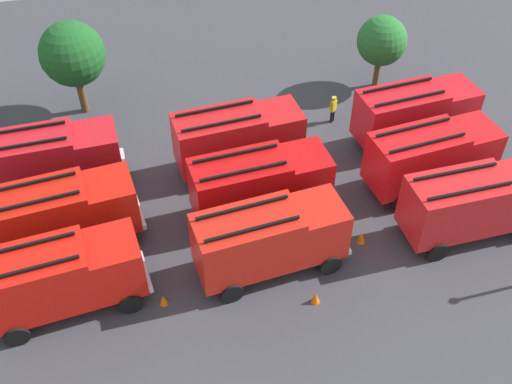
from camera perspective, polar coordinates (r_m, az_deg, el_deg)
name	(u,v)px	position (r m, az deg, el deg)	size (l,w,h in m)	color
ground_plane	(256,211)	(31.60, 0.00, -1.84)	(56.84, 56.84, 0.00)	#38383D
fire_truck_0	(59,277)	(27.29, -18.35, -7.69)	(7.46, 3.52, 3.88)	red
fire_truck_1	(269,238)	(27.39, 1.29, -4.40)	(7.45, 3.48, 3.88)	red
fire_truck_2	(474,202)	(30.88, 20.15, -0.95)	(7.32, 3.05, 3.88)	red
fire_truck_3	(61,213)	(29.97, -18.14, -1.91)	(7.46, 3.52, 3.88)	red
fire_truck_4	(260,183)	(30.00, 0.38, 0.85)	(7.41, 3.33, 3.88)	red
fire_truck_5	(432,156)	(32.97, 16.47, 3.36)	(7.46, 3.53, 3.88)	red
fire_truck_6	(51,158)	(33.26, -19.01, 3.07)	(7.34, 3.13, 3.88)	red
fire_truck_7	(238,137)	(32.89, -1.76, 5.31)	(7.42, 3.38, 3.88)	red
fire_truck_8	(415,113)	(35.87, 14.98, 7.35)	(7.44, 3.44, 3.88)	red
firefighter_1	(333,108)	(37.31, 7.40, 7.98)	(0.48, 0.45, 1.81)	black
tree_1	(72,54)	(37.91, -17.16, 12.48)	(3.91, 3.91, 6.06)	brown
tree_2	(382,41)	(40.00, 11.95, 13.95)	(3.20, 3.20, 4.96)	brown
traffic_cone_0	(316,298)	(27.69, 5.72, -10.04)	(0.41, 0.41, 0.59)	#F2600C
traffic_cone_1	(361,237)	(30.34, 10.06, -4.29)	(0.45, 0.45, 0.65)	#F2600C
traffic_cone_2	(163,300)	(27.83, -8.86, -10.15)	(0.40, 0.40, 0.57)	#F2600C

